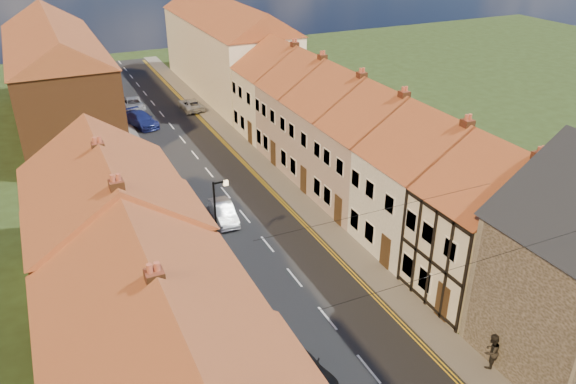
% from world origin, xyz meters
% --- Properties ---
extents(road, '(7.00, 90.00, 0.02)m').
position_xyz_m(road, '(0.00, 30.00, 0.01)').
color(road, black).
rests_on(road, ground).
extents(pavement_left, '(1.80, 90.00, 0.12)m').
position_xyz_m(pavement_left, '(-4.40, 30.00, 0.06)').
color(pavement_left, slate).
rests_on(pavement_left, ground).
extents(pavement_right, '(1.80, 90.00, 0.12)m').
position_xyz_m(pavement_right, '(4.40, 30.00, 0.06)').
color(pavement_right, slate).
rests_on(pavement_right, ground).
extents(cottage_r_tudor, '(8.30, 5.20, 9.00)m').
position_xyz_m(cottage_r_tudor, '(9.27, 12.70, 4.47)').
color(cottage_r_tudor, white).
rests_on(cottage_r_tudor, ground).
extents(cottage_r_white_near, '(8.30, 6.00, 9.00)m').
position_xyz_m(cottage_r_white_near, '(9.30, 18.10, 4.47)').
color(cottage_r_white_near, white).
rests_on(cottage_r_white_near, ground).
extents(cottage_r_cream_mid, '(8.30, 5.20, 9.00)m').
position_xyz_m(cottage_r_cream_mid, '(9.30, 23.50, 4.48)').
color(cottage_r_cream_mid, '#B59A8F').
rests_on(cottage_r_cream_mid, ground).
extents(cottage_r_pink, '(8.30, 6.00, 9.00)m').
position_xyz_m(cottage_r_pink, '(9.30, 28.90, 4.47)').
color(cottage_r_pink, '#B59A8F').
rests_on(cottage_r_pink, ground).
extents(cottage_r_white_far, '(8.30, 5.20, 9.00)m').
position_xyz_m(cottage_r_white_far, '(9.30, 34.30, 4.48)').
color(cottage_r_white_far, '#B59A8F').
rests_on(cottage_r_white_far, ground).
extents(cottage_r_cream_far, '(8.30, 6.00, 9.00)m').
position_xyz_m(cottage_r_cream_far, '(9.30, 39.70, 4.47)').
color(cottage_r_cream_far, white).
rests_on(cottage_r_cream_far, ground).
extents(cottage_l_white, '(8.30, 6.90, 8.80)m').
position_xyz_m(cottage_l_white, '(-9.30, 11.95, 4.37)').
color(cottage_l_white, white).
rests_on(cottage_l_white, ground).
extents(cottage_l_brick_mid, '(8.30, 5.70, 9.10)m').
position_xyz_m(cottage_l_brick_mid, '(-9.30, 18.05, 4.53)').
color(cottage_l_brick_mid, brown).
rests_on(cottage_l_brick_mid, ground).
extents(cottage_l_pink, '(8.30, 6.30, 8.80)m').
position_xyz_m(cottage_l_pink, '(-9.30, 23.85, 4.37)').
color(cottage_l_pink, white).
rests_on(cottage_l_pink, ground).
extents(block_right_far, '(8.30, 24.20, 10.50)m').
position_xyz_m(block_right_far, '(9.30, 55.00, 5.29)').
color(block_right_far, white).
rests_on(block_right_far, ground).
extents(block_left_far, '(8.30, 24.20, 10.50)m').
position_xyz_m(block_left_far, '(-9.30, 50.00, 5.29)').
color(block_left_far, brown).
rests_on(block_left_far, ground).
extents(lamppost, '(0.88, 0.15, 6.00)m').
position_xyz_m(lamppost, '(-3.81, 20.00, 3.54)').
color(lamppost, black).
rests_on(lamppost, pavement_left).
extents(car_near, '(2.78, 4.52, 1.44)m').
position_xyz_m(car_near, '(-3.20, 10.98, 0.72)').
color(car_near, black).
rests_on(car_near, ground).
extents(car_mid, '(1.59, 3.89, 1.26)m').
position_xyz_m(car_mid, '(-1.50, 26.13, 0.63)').
color(car_mid, '#A1A3A9').
rests_on(car_mid, ground).
extents(car_far, '(3.08, 5.04, 1.36)m').
position_xyz_m(car_far, '(-2.61, 47.24, 0.68)').
color(car_far, navy).
rests_on(car_far, ground).
extents(car_distant, '(2.04, 4.42, 1.23)m').
position_xyz_m(car_distant, '(-2.35, 52.60, 0.61)').
color(car_distant, silver).
rests_on(car_distant, ground).
extents(pedestrian_right, '(1.01, 0.85, 1.83)m').
position_xyz_m(pedestrian_right, '(5.10, 7.70, 1.04)').
color(pedestrian_right, black).
rests_on(pedestrian_right, pavement_right).
extents(car_distant_b, '(2.00, 4.26, 1.18)m').
position_xyz_m(car_distant_b, '(3.20, 50.00, 0.59)').
color(car_distant_b, '#B4B9BC').
rests_on(car_distant_b, ground).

